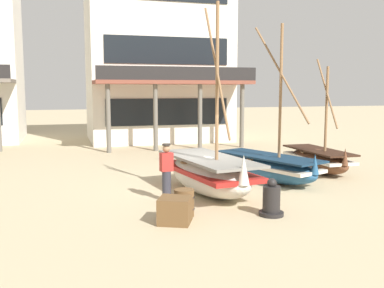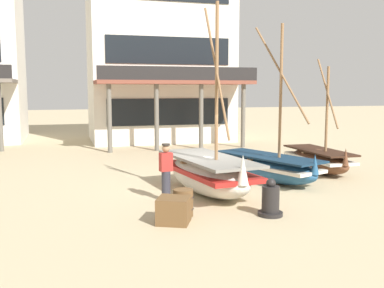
{
  "view_description": "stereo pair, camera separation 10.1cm",
  "coord_description": "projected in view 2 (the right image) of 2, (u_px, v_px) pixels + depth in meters",
  "views": [
    {
      "loc": [
        -4.25,
        -13.28,
        3.26
      ],
      "look_at": [
        0.0,
        1.0,
        1.4
      ],
      "focal_mm": 41.37,
      "sensor_mm": 36.0,
      "label": 1
    },
    {
      "loc": [
        -4.16,
        -13.31,
        3.26
      ],
      "look_at": [
        0.0,
        1.0,
        1.4
      ],
      "focal_mm": 41.37,
      "sensor_mm": 36.0,
      "label": 2
    }
  ],
  "objects": [
    {
      "name": "ground_plane",
      "position": [
        201.0,
        191.0,
        14.24
      ],
      "size": [
        120.0,
        120.0,
        0.0
      ],
      "primitive_type": "plane",
      "color": "tan"
    },
    {
      "name": "fishing_boat_near_left",
      "position": [
        268.0,
        167.0,
        15.63
      ],
      "size": [
        2.78,
        4.43,
        5.42
      ],
      "color": "#23517A",
      "rests_on": "ground"
    },
    {
      "name": "fishing_boat_centre_large",
      "position": [
        208.0,
        173.0,
        13.75
      ],
      "size": [
        2.29,
        4.51,
        5.76
      ],
      "color": "silver",
      "rests_on": "ground"
    },
    {
      "name": "fishing_boat_far_right",
      "position": [
        319.0,
        159.0,
        17.36
      ],
      "size": [
        1.26,
        3.62,
        4.42
      ],
      "color": "brown",
      "rests_on": "ground"
    },
    {
      "name": "fisherman_by_hull",
      "position": [
        166.0,
        173.0,
        12.89
      ],
      "size": [
        0.39,
        0.28,
        1.68
      ],
      "color": "#33333D",
      "rests_on": "ground"
    },
    {
      "name": "capstan_winch",
      "position": [
        271.0,
        201.0,
        11.4
      ],
      "size": [
        0.65,
        0.65,
        0.98
      ],
      "color": "black",
      "rests_on": "ground"
    },
    {
      "name": "wooden_barrel",
      "position": [
        183.0,
        203.0,
        11.37
      ],
      "size": [
        0.56,
        0.56,
        0.7
      ],
      "color": "brown",
      "rests_on": "ground"
    },
    {
      "name": "cargo_crate",
      "position": [
        174.0,
        210.0,
        10.79
      ],
      "size": [
        1.01,
        1.01,
        0.63
      ],
      "primitive_type": "cube",
      "rotation": [
        0.0,
        0.0,
        1.13
      ],
      "color": "brown",
      "rests_on": "ground"
    },
    {
      "name": "harbor_building_main",
      "position": [
        159.0,
        55.0,
        28.12
      ],
      "size": [
        8.95,
        8.74,
        10.86
      ],
      "color": "silver",
      "rests_on": "ground"
    }
  ]
}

